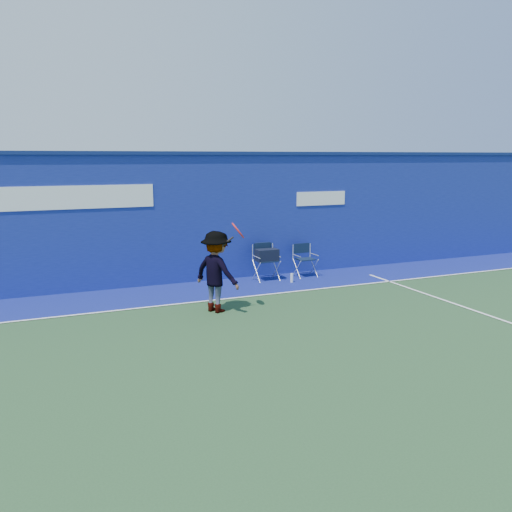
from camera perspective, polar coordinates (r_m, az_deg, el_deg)
name	(u,v)px	position (r m, az deg, el deg)	size (l,w,h in m)	color
ground	(275,351)	(8.50, 2.03, -9.97)	(80.00, 80.00, 0.00)	#254524
stadium_wall	(183,217)	(12.95, -7.68, 4.08)	(24.00, 0.50, 3.08)	navy
out_of_bounds_strip	(198,291)	(12.18, -6.12, -3.69)	(24.00, 1.80, 0.01)	navy
court_lines	(260,338)	(9.01, 0.41, -8.68)	(24.00, 12.00, 0.01)	white
directors_chair_left	(266,265)	(13.10, 1.09, -0.93)	(0.53, 0.49, 0.89)	silver
directors_chair_right	(305,266)	(13.59, 5.19, -1.10)	(0.49, 0.43, 0.81)	silver
water_bottle	(292,278)	(12.93, 3.79, -2.32)	(0.07, 0.07, 0.22)	white
tennis_player	(217,271)	(10.42, -4.17, -1.64)	(1.07, 1.17, 1.73)	#EA4738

